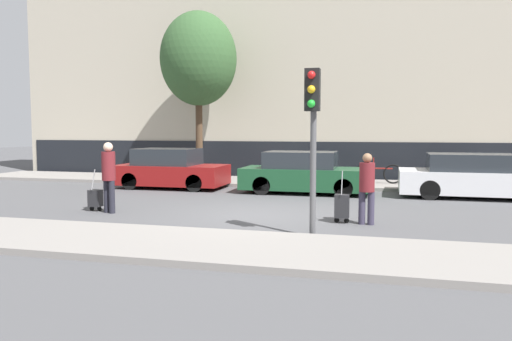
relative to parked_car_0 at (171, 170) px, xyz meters
The scene contains 14 objects.
ground_plane 6.51m from the parked_car_0, 45.99° to the right, with size 80.00×80.00×0.00m, color #4C4C4F.
sidewalk_near 9.56m from the parked_car_0, 61.84° to the right, with size 28.00×2.50×0.12m.
sidewalk_far 5.11m from the parked_car_0, 27.49° to the left, with size 28.00×3.00×0.12m.
building_facade 9.52m from the parked_car_0, 54.14° to the left, with size 28.00×3.43×12.60m.
parked_car_0 is the anchor object (origin of this frame).
parked_car_1 4.93m from the parked_car_0, ahead, with size 4.23×1.78×1.39m.
parked_car_2 10.24m from the parked_car_0, ahead, with size 4.64×1.90×1.37m.
pedestrian_left 5.45m from the parked_car_0, 82.02° to the right, with size 0.34×0.34×1.80m.
trolley_left 5.22m from the parked_car_0, 87.40° to the right, with size 0.34×0.29×1.09m.
pedestrian_right 8.91m from the parked_car_0, 36.60° to the right, with size 0.35×0.34×1.60m.
trolley_right 8.45m from the parked_car_0, 38.55° to the right, with size 0.34×0.29×1.19m.
traffic_light 9.50m from the parked_car_0, 48.69° to the right, with size 0.28×0.47×3.27m.
parked_bicycle 7.67m from the parked_car_0, 18.21° to the left, with size 1.77×0.06×0.96m.
bare_tree_near_crossing 4.95m from the parked_car_0, 86.58° to the left, with size 3.08×3.08×6.72m.
Camera 1 is at (3.06, -11.95, 2.13)m, focal length 35.00 mm.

